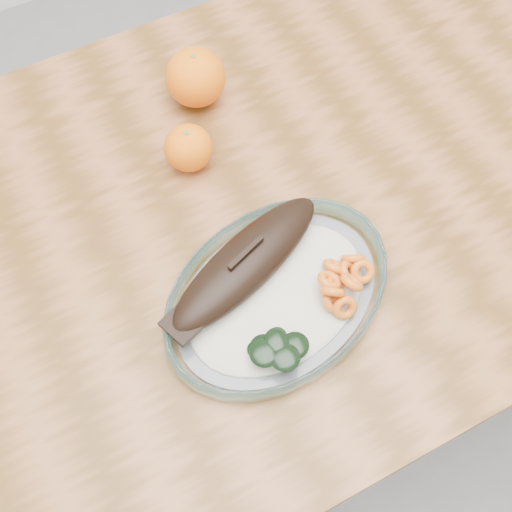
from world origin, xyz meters
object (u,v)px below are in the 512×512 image
orange_left (195,78)px  plated_meal (276,292)px  dining_table (250,239)px  orange_right (188,148)px

orange_left → plated_meal: bearing=-98.6°
dining_table → orange_left: 0.26m
orange_left → orange_right: 0.12m
orange_left → orange_right: bearing=-120.0°
dining_table → plated_meal: (-0.04, -0.14, 0.12)m
plated_meal → orange_left: orange_left is taller
dining_table → orange_left: (0.02, 0.21, 0.14)m
orange_left → dining_table: bearing=-94.8°
dining_table → orange_right: bearing=112.6°
dining_table → plated_meal: size_ratio=1.72×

